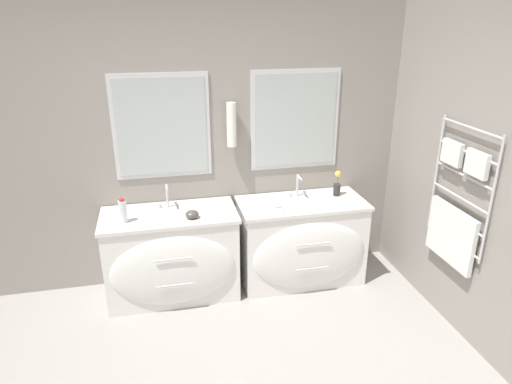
{
  "coord_description": "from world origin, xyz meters",
  "views": [
    {
      "loc": [
        -0.24,
        -1.96,
        2.37
      ],
      "look_at": [
        0.52,
        1.37,
        1.04
      ],
      "focal_mm": 32.0,
      "sensor_mm": 36.0,
      "label": 1
    }
  ],
  "objects_px": {
    "vanity_left": "(172,256)",
    "toiletry_bottle": "(123,211)",
    "flower_vase": "(337,185)",
    "vanity_right": "(302,242)",
    "amenity_bowl": "(192,214)"
  },
  "relations": [
    {
      "from": "amenity_bowl",
      "to": "toiletry_bottle",
      "type": "bearing_deg",
      "value": 175.55
    },
    {
      "from": "vanity_left",
      "to": "amenity_bowl",
      "type": "xyz_separation_m",
      "value": [
        0.19,
        -0.1,
        0.42
      ]
    },
    {
      "from": "vanity_left",
      "to": "flower_vase",
      "type": "height_order",
      "value": "flower_vase"
    },
    {
      "from": "vanity_left",
      "to": "flower_vase",
      "type": "relative_size",
      "value": 4.78
    },
    {
      "from": "vanity_right",
      "to": "toiletry_bottle",
      "type": "distance_m",
      "value": 1.63
    },
    {
      "from": "flower_vase",
      "to": "amenity_bowl",
      "type": "bearing_deg",
      "value": -171.08
    },
    {
      "from": "vanity_left",
      "to": "toiletry_bottle",
      "type": "xyz_separation_m",
      "value": [
        -0.36,
        -0.06,
        0.49
      ]
    },
    {
      "from": "toiletry_bottle",
      "to": "amenity_bowl",
      "type": "xyz_separation_m",
      "value": [
        0.55,
        -0.04,
        -0.06
      ]
    },
    {
      "from": "amenity_bowl",
      "to": "flower_vase",
      "type": "height_order",
      "value": "flower_vase"
    },
    {
      "from": "vanity_right",
      "to": "amenity_bowl",
      "type": "bearing_deg",
      "value": -174.34
    },
    {
      "from": "flower_vase",
      "to": "toiletry_bottle",
      "type": "bearing_deg",
      "value": -174.88
    },
    {
      "from": "amenity_bowl",
      "to": "vanity_left",
      "type": "bearing_deg",
      "value": 151.87
    },
    {
      "from": "vanity_right",
      "to": "amenity_bowl",
      "type": "distance_m",
      "value": 1.09
    },
    {
      "from": "vanity_left",
      "to": "amenity_bowl",
      "type": "bearing_deg",
      "value": -28.13
    },
    {
      "from": "vanity_right",
      "to": "flower_vase",
      "type": "relative_size",
      "value": 4.78
    }
  ]
}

